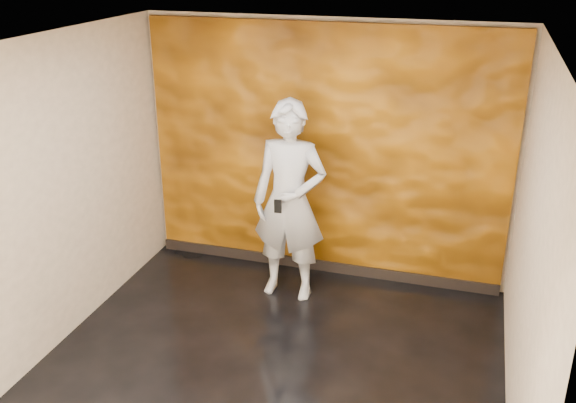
% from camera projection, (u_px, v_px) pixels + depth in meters
% --- Properties ---
extents(room, '(4.02, 4.02, 2.81)m').
position_uv_depth(room, '(266.00, 225.00, 5.11)').
color(room, black).
rests_on(room, ground).
extents(feature_wall, '(3.90, 0.06, 2.75)m').
position_uv_depth(feature_wall, '(325.00, 154.00, 6.85)').
color(feature_wall, '#C5720B').
rests_on(feature_wall, ground).
extents(baseboard, '(3.90, 0.04, 0.12)m').
position_uv_depth(baseboard, '(321.00, 265.00, 7.31)').
color(baseboard, black).
rests_on(baseboard, ground).
extents(man, '(0.77, 0.51, 2.09)m').
position_uv_depth(man, '(290.00, 202.00, 6.49)').
color(man, '#9298A1').
rests_on(man, ground).
extents(phone, '(0.07, 0.02, 0.14)m').
position_uv_depth(phone, '(278.00, 206.00, 6.19)').
color(phone, black).
rests_on(phone, man).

